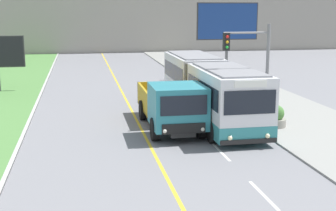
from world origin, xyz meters
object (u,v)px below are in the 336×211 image
traffic_light_mast (253,63)px  planter_round_far (215,83)px  billboard_large (227,23)px  dump_truck (174,107)px  planter_round_second (251,102)px  city_bus (208,88)px  planter_round_third (228,91)px  planter_round_near (276,117)px

traffic_light_mast → planter_round_far: size_ratio=4.55×
billboard_large → dump_truck: bearing=-115.5°
planter_round_second → planter_round_far: bearing=89.7°
city_bus → billboard_large: billboard_large is taller
traffic_light_mast → billboard_large: size_ratio=0.82×
planter_round_third → planter_round_far: 3.62m
traffic_light_mast → planter_round_far: bearing=82.5°
planter_round_second → planter_round_far: 7.23m
billboard_large → planter_round_far: size_ratio=5.57×
planter_round_near → planter_round_second: 3.62m
planter_round_near → planter_round_far: 10.85m
planter_round_third → planter_round_far: planter_round_third is taller
planter_round_near → planter_round_second: planter_round_second is taller
dump_truck → billboard_large: billboard_large is taller
dump_truck → planter_round_near: bearing=-1.2°
city_bus → billboard_large: (5.30, 13.39, 3.02)m
dump_truck → planter_round_second: dump_truck is taller
traffic_light_mast → planter_round_third: bearing=80.6°
traffic_light_mast → planter_round_second: size_ratio=4.09×
planter_round_near → billboard_large: bearing=80.7°
city_bus → planter_round_third: 4.87m
billboard_large → planter_round_second: size_ratio=5.02×
traffic_light_mast → planter_round_second: 4.98m
city_bus → planter_round_near: city_bus is taller
billboard_large → planter_round_third: size_ratio=5.13×
planter_round_far → city_bus: bearing=-109.1°
dump_truck → planter_round_third: (4.99, 7.13, -0.63)m
city_bus → billboard_large: 14.72m
dump_truck → planter_round_third: dump_truck is taller
dump_truck → planter_round_far: (5.21, 10.75, -0.67)m
planter_round_second → planter_round_far: (0.03, 7.23, -0.05)m
billboard_large → planter_round_near: size_ratio=5.77×
city_bus → planter_round_third: city_bus is taller
dump_truck → planter_round_second: bearing=34.2°
dump_truck → planter_round_second: 6.28m
city_bus → dump_truck: (-2.53, -3.03, -0.32)m
billboard_large → traffic_light_mast: bearing=-103.7°
city_bus → planter_round_third: (2.46, 4.10, -0.95)m
city_bus → planter_round_third: size_ratio=10.57×
traffic_light_mast → city_bus: bearing=109.1°
dump_truck → city_bus: bearing=50.1°
planter_round_near → planter_round_second: size_ratio=0.87×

